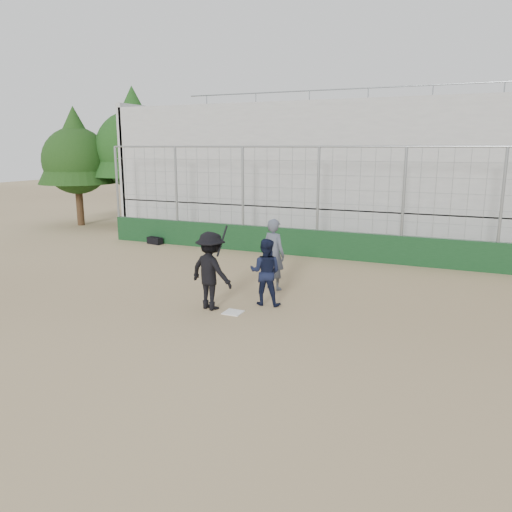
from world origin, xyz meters
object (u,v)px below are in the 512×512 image
at_px(batter_at_plate, 211,271).
at_px(umpire, 274,258).
at_px(equipment_bag, 155,241).
at_px(catcher_crouched, 265,283).

xyz_separation_m(batter_at_plate, umpire, (0.78, 2.28, -0.06)).
height_order(umpire, equipment_bag, umpire).
xyz_separation_m(catcher_crouched, equipment_bag, (-7.42, 5.77, -0.44)).
bearing_deg(equipment_bag, umpire, -31.31).
distance_m(catcher_crouched, umpire, 1.55).
height_order(catcher_crouched, umpire, umpire).
relative_size(batter_at_plate, umpire, 1.14).
xyz_separation_m(catcher_crouched, umpire, (-0.35, 1.47, 0.33)).
height_order(batter_at_plate, equipment_bag, batter_at_plate).
bearing_deg(catcher_crouched, batter_at_plate, -144.50).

